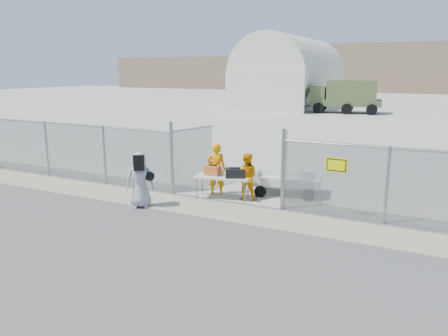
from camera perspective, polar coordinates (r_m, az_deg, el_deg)
The scene contains 14 objects.
ground at distance 12.75m, azimuth -4.04°, elevation -6.61°, with size 160.00×160.00×0.00m, color #4C4B4B.
tarmac_inside at distance 52.87m, azimuth 19.88°, elevation 7.41°, with size 160.00×80.00×0.01m, color #ACAB9B.
dirt_strip at distance 13.57m, azimuth -1.89°, elevation -5.34°, with size 44.00×1.60×0.01m, color tan.
distant_hills at distance 88.35m, azimuth 26.30°, elevation 11.63°, with size 140.00×6.00×9.00m, color #7F684F, non-canonical shape.
chain_link_fence at distance 14.13m, azimuth 0.00°, elevation 0.00°, with size 40.00×0.20×2.20m, color gray, non-canonical shape.
quonset_hangar at distance 52.87m, azimuth 8.89°, elevation 12.35°, with size 9.00×18.00×8.00m, color beige, non-canonical shape.
folding_table at distance 14.54m, azimuth -0.18°, elevation -2.54°, with size 1.81×0.75×0.77m, color silver, non-canonical shape.
orange_bag at distance 14.58m, azimuth -1.50°, elevation -0.31°, with size 0.50×0.34×0.31m, color #D36126.
black_duffel at distance 14.24m, azimuth 1.47°, elevation -0.65°, with size 0.63×0.37×0.30m, color black.
security_worker_left at distance 14.89m, azimuth -1.01°, elevation -0.13°, with size 0.66×0.43×1.80m, color #F89400.
security_worker_right at distance 14.36m, azimuth 2.94°, elevation -1.11°, with size 0.76×0.59×1.57m, color #F89400.
visitor at distance 13.79m, azimuth -10.92°, elevation -1.51°, with size 0.86×0.56×1.76m, color #9A98A7.
utility_trailer at distance 15.22m, azimuth 8.22°, elevation -2.08°, with size 2.96×1.53×0.72m, color silver, non-canonical shape.
military_truck at distance 45.08m, azimuth 15.65°, elevation 8.95°, with size 6.74×2.49×3.21m, color #4B5C33, non-canonical shape.
Camera 1 is at (6.14, -10.34, 4.21)m, focal length 35.00 mm.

